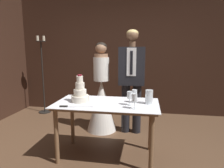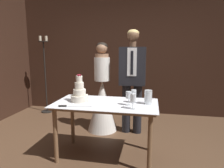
# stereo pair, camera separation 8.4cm
# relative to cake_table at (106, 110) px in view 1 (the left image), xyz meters

# --- Properties ---
(ground_plane) EXTENTS (40.00, 40.00, 0.00)m
(ground_plane) POSITION_rel_cake_table_xyz_m (0.00, -0.19, -0.68)
(ground_plane) COLOR brown
(wall_back) EXTENTS (5.25, 0.12, 2.88)m
(wall_back) POSITION_rel_cake_table_xyz_m (0.00, 2.15, 0.76)
(wall_back) COLOR #382116
(wall_back) RESTS_ON ground_plane
(cake_table) EXTENTS (1.39, 0.75, 0.78)m
(cake_table) POSITION_rel_cake_table_xyz_m (0.00, 0.00, 0.00)
(cake_table) COLOR brown
(cake_table) RESTS_ON ground_plane
(tiered_cake) EXTENTS (0.24, 0.24, 0.38)m
(tiered_cake) POSITION_rel_cake_table_xyz_m (-0.37, 0.00, 0.21)
(tiered_cake) COLOR silver
(tiered_cake) RESTS_ON cake_table
(cake_knife) EXTENTS (0.41, 0.10, 0.02)m
(cake_knife) POSITION_rel_cake_table_xyz_m (-0.41, -0.27, 0.10)
(cake_knife) COLOR silver
(cake_knife) RESTS_ON cake_table
(wine_glass_near) EXTENTS (0.07, 0.07, 0.19)m
(wine_glass_near) POSITION_rel_cake_table_xyz_m (0.39, -0.21, 0.22)
(wine_glass_near) COLOR silver
(wine_glass_near) RESTS_ON cake_table
(wine_glass_middle) EXTENTS (0.07, 0.07, 0.18)m
(wine_glass_middle) POSITION_rel_cake_table_xyz_m (0.37, 0.08, 0.22)
(wine_glass_middle) COLOR silver
(wine_glass_middle) RESTS_ON cake_table
(wine_glass_far) EXTENTS (0.07, 0.07, 0.18)m
(wine_glass_far) POSITION_rel_cake_table_xyz_m (0.32, -0.05, 0.23)
(wine_glass_far) COLOR silver
(wine_glass_far) RESTS_ON cake_table
(hurricane_candle) EXTENTS (0.10, 0.10, 0.19)m
(hurricane_candle) POSITION_rel_cake_table_xyz_m (0.57, 0.05, 0.18)
(hurricane_candle) COLOR silver
(hurricane_candle) RESTS_ON cake_table
(bride) EXTENTS (0.54, 0.54, 1.61)m
(bride) POSITION_rel_cake_table_xyz_m (-0.27, 0.90, -0.09)
(bride) COLOR white
(bride) RESTS_ON ground_plane
(groom) EXTENTS (0.45, 0.25, 1.82)m
(groom) POSITION_rel_cake_table_xyz_m (0.27, 0.90, 0.34)
(groom) COLOR black
(groom) RESTS_ON ground_plane
(candle_stand) EXTENTS (0.28, 0.28, 1.79)m
(candle_stand) POSITION_rel_cake_table_xyz_m (-1.85, 1.70, 0.14)
(candle_stand) COLOR black
(candle_stand) RESTS_ON ground_plane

